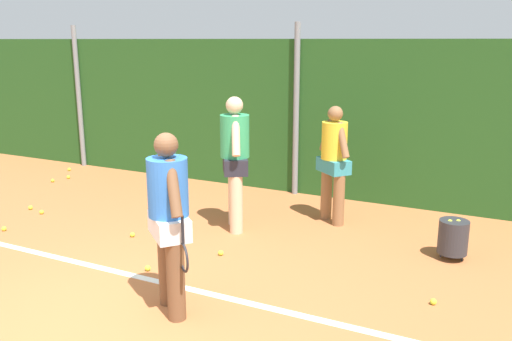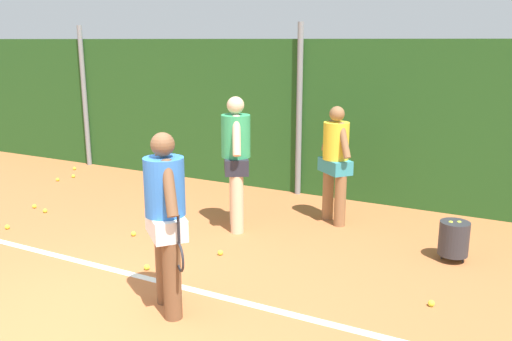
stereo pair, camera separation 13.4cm
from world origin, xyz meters
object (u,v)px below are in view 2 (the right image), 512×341
Objects in this scene: player_midcourt at (236,156)px; tennis_ball_9 at (45,211)px; player_foreground_near at (166,214)px; ball_hopper at (454,238)px; tennis_ball_2 at (34,206)px; tennis_ball_1 at (58,180)px; tennis_ball_11 at (75,168)px; tennis_ball_7 at (220,253)px; tennis_ball_6 at (7,227)px; tennis_ball_10 at (73,176)px; tennis_ball_8 at (134,234)px; player_backcourt_far at (335,158)px; tennis_ball_13 at (147,267)px; tennis_ball_0 at (431,303)px.

tennis_ball_9 is at bearing 72.64° from player_midcourt.
ball_hopper is at bearing 88.66° from player_foreground_near.
tennis_ball_2 is 1.00× the size of tennis_ball_9.
player_foreground_near is at bearing -24.30° from tennis_ball_9.
tennis_ball_2 is at bearing -54.64° from tennis_ball_1.
tennis_ball_11 is (-5.33, 3.92, -0.98)m from player_foreground_near.
tennis_ball_7 is (4.66, -1.67, 0.00)m from tennis_ball_1.
tennis_ball_6 is at bearing -163.15° from ball_hopper.
tennis_ball_1 is at bearing -171.55° from player_foreground_near.
tennis_ball_1 and tennis_ball_10 have the same top height.
tennis_ball_11 is (-1.72, 2.30, 0.00)m from tennis_ball_9.
tennis_ball_7 is at bearing 141.39° from player_foreground_near.
tennis_ball_1 is 1.00× the size of tennis_ball_8.
player_foreground_near is 1.05× the size of player_backcourt_far.
tennis_ball_10 is (-4.86, 3.44, -0.98)m from player_foreground_near.
tennis_ball_1 is 0.90m from tennis_ball_11.
player_midcourt reaches higher than tennis_ball_13.
tennis_ball_7 is (-2.60, 0.15, 0.00)m from tennis_ball_0.
player_backcourt_far is at bearing -6.03° from tennis_ball_11.
player_foreground_near is 27.43× the size of tennis_ball_1.
tennis_ball_0 is at bearing 11.34° from tennis_ball_13.
player_foreground_near is at bearing -23.48° from tennis_ball_2.
player_midcourt is 28.71× the size of tennis_ball_13.
tennis_ball_1 is at bearing 153.06° from tennis_ball_8.
ball_hopper reaches higher than tennis_ball_9.
tennis_ball_1 is at bearing 131.91° from tennis_ball_9.
ball_hopper is 7.27m from tennis_ball_10.
tennis_ball_2 is at bearing 58.70° from player_backcourt_far.
tennis_ball_7 is at bearing 176.65° from tennis_ball_0.
player_backcourt_far is at bearing -84.54° from player_midcourt.
tennis_ball_10 is at bearing 148.04° from tennis_ball_8.
tennis_ball_1 is (-4.93, 3.11, -0.98)m from player_foreground_near.
tennis_ball_7 and tennis_ball_13 have the same top height.
tennis_ball_9 and tennis_ball_10 have the same top height.
player_foreground_near is 27.43× the size of tennis_ball_10.
tennis_ball_11 is (-4.74, 1.51, -1.03)m from player_midcourt.
tennis_ball_13 is at bearing -19.21° from tennis_ball_9.
tennis_ball_13 is (-3.16, -1.96, -0.26)m from ball_hopper.
tennis_ball_8 and tennis_ball_9 have the same top height.
player_midcourt is 28.71× the size of tennis_ball_0.
tennis_ball_11 is 1.00× the size of tennis_ball_13.
tennis_ball_2 is at bearing 176.10° from tennis_ball_0.
tennis_ball_9 is at bearing 175.05° from tennis_ball_8.
player_backcourt_far is 4.83m from tennis_ball_6.
tennis_ball_1 is 3.64m from tennis_ball_8.
tennis_ball_11 is at bearing 120.89° from tennis_ball_6.
tennis_ball_8 is at bearing -31.96° from tennis_ball_10.
tennis_ball_6 is 1.00× the size of tennis_ball_13.
tennis_ball_8 is 1.00× the size of tennis_ball_10.
ball_hopper is (2.35, 2.61, -0.72)m from player_foreground_near.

